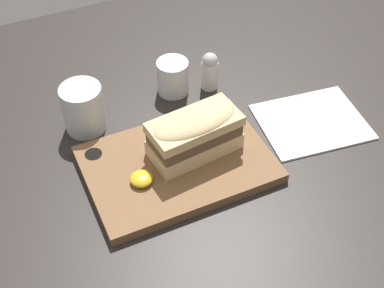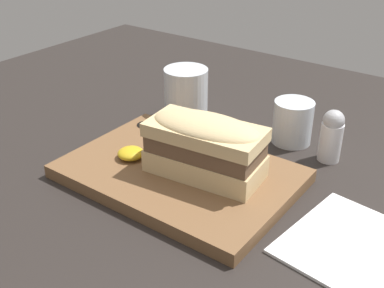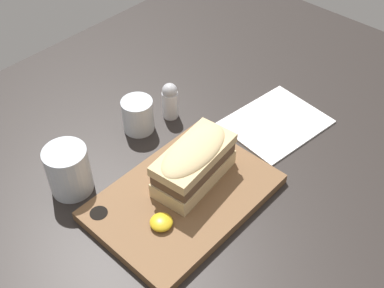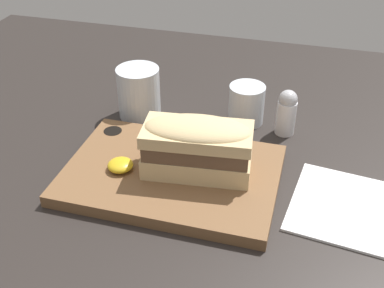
{
  "view_description": "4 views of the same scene",
  "coord_description": "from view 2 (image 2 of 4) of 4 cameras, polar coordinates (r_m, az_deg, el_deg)",
  "views": [
    {
      "loc": [
        -29.16,
        -57.43,
        70.55
      ],
      "look_at": [
        -3.13,
        -0.82,
        7.63
      ],
      "focal_mm": 50.0,
      "sensor_mm": 36.0,
      "label": 1
    },
    {
      "loc": [
        29.62,
        -44.95,
        38.45
      ],
      "look_at": [
        -3.94,
        0.88,
        7.73
      ],
      "focal_mm": 45.0,
      "sensor_mm": 36.0,
      "label": 2
    },
    {
      "loc": [
        -43.79,
        -37.23,
        67.48
      ],
      "look_at": [
        0.14,
        3.2,
        9.63
      ],
      "focal_mm": 45.0,
      "sensor_mm": 36.0,
      "label": 3
    },
    {
      "loc": [
        12.54,
        -53.67,
        46.75
      ],
      "look_at": [
        -2.92,
        2.02,
        7.57
      ],
      "focal_mm": 45.0,
      "sensor_mm": 36.0,
      "label": 4
    }
  ],
  "objects": [
    {
      "name": "salt_shaker",
      "position": [
        0.73,
        16.21,
        1.02
      ],
      "size": [
        3.28,
        3.28,
        8.08
      ],
      "color": "white",
      "rests_on": "dining_table"
    },
    {
      "name": "dining_table",
      "position": [
        0.66,
        2.34,
        -6.45
      ],
      "size": [
        140.48,
        115.8,
        2.0
      ],
      "color": "#282321",
      "rests_on": "ground"
    },
    {
      "name": "wine_glass",
      "position": [
        0.78,
        11.82,
        2.34
      ],
      "size": [
        6.25,
        6.25,
        6.91
      ],
      "color": "silver",
      "rests_on": "dining_table"
    },
    {
      "name": "water_glass",
      "position": [
        0.84,
        -0.71,
        5.55
      ],
      "size": [
        7.55,
        7.55,
        9.1
      ],
      "color": "silver",
      "rests_on": "dining_table"
    },
    {
      "name": "serving_board",
      "position": [
        0.67,
        -1.68,
        -3.58
      ],
      "size": [
        31.23,
        21.52,
        1.93
      ],
      "color": "brown",
      "rests_on": "dining_table"
    },
    {
      "name": "sandwich",
      "position": [
        0.63,
        1.56,
        0.01
      ],
      "size": [
        16.19,
        9.12,
        8.38
      ],
      "rotation": [
        0.0,
        0.0,
        0.11
      ],
      "color": "#DBBC84",
      "rests_on": "serving_board"
    },
    {
      "name": "mustard_dollop",
      "position": [
        0.69,
        -7.27,
        -1.09
      ],
      "size": [
        3.78,
        3.78,
        1.51
      ],
      "color": "gold",
      "rests_on": "serving_board"
    },
    {
      "name": "napkin",
      "position": [
        0.58,
        20.93,
        -12.56
      ],
      "size": [
        21.12,
        17.85,
        0.4
      ],
      "rotation": [
        0.0,
        0.0,
        -0.12
      ],
      "color": "white",
      "rests_on": "dining_table"
    }
  ]
}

